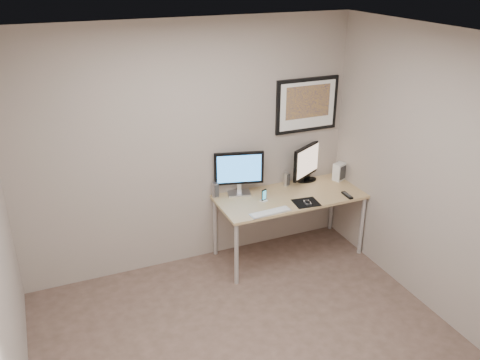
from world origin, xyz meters
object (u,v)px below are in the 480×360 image
(fan_unit, at_px, (339,172))
(framed_art, at_px, (307,105))
(monitor_tv, at_px, (308,162))
(speaker_left, at_px, (215,190))
(speaker_right, at_px, (286,179))
(phone_dock, at_px, (264,195))
(monitor_large, at_px, (239,171))
(keyboard, at_px, (270,212))
(desk, at_px, (290,201))

(fan_unit, bearing_deg, framed_art, 132.49)
(monitor_tv, height_order, speaker_left, monitor_tv)
(speaker_right, height_order, phone_dock, speaker_right)
(monitor_large, height_order, keyboard, monitor_large)
(framed_art, xyz_separation_m, monitor_tv, (0.02, -0.06, -0.65))
(monitor_tv, bearing_deg, framed_art, 78.14)
(speaker_left, height_order, fan_unit, fan_unit)
(phone_dock, xyz_separation_m, fan_unit, (1.04, 0.17, 0.03))
(framed_art, height_order, monitor_tv, framed_art)
(desk, bearing_deg, framed_art, 43.46)
(monitor_large, distance_m, phone_dock, 0.38)
(speaker_left, bearing_deg, speaker_right, -8.93)
(monitor_large, bearing_deg, framed_art, 19.55)
(framed_art, bearing_deg, speaker_left, -177.64)
(fan_unit, bearing_deg, monitor_tv, 139.44)
(keyboard, bearing_deg, speaker_right, 46.17)
(phone_dock, bearing_deg, keyboard, -122.35)
(speaker_left, height_order, phone_dock, speaker_left)
(speaker_left, bearing_deg, monitor_tv, -7.60)
(fan_unit, bearing_deg, speaker_right, 148.64)
(framed_art, distance_m, fan_unit, 0.89)
(monitor_large, xyz_separation_m, speaker_right, (0.58, 0.00, -0.19))
(speaker_left, xyz_separation_m, fan_unit, (1.48, -0.13, 0.02))
(framed_art, distance_m, keyboard, 1.30)
(monitor_tv, height_order, phone_dock, monitor_tv)
(monitor_large, height_order, monitor_tv, monitor_large)
(keyboard, xyz_separation_m, fan_unit, (1.10, 0.44, 0.09))
(monitor_large, height_order, speaker_right, monitor_large)
(speaker_right, distance_m, fan_unit, 0.65)
(speaker_right, xyz_separation_m, keyboard, (-0.46, -0.54, -0.07))
(speaker_left, bearing_deg, phone_dock, -41.79)
(framed_art, bearing_deg, phone_dock, -152.53)
(keyboard, bearing_deg, framed_art, 36.96)
(speaker_left, distance_m, keyboard, 0.69)
(phone_dock, bearing_deg, speaker_left, 124.08)
(speaker_right, height_order, fan_unit, fan_unit)
(desk, distance_m, monitor_large, 0.65)
(monitor_large, xyz_separation_m, speaker_left, (-0.26, 0.03, -0.19))
(desk, xyz_separation_m, framed_art, (0.35, 0.33, 0.96))
(desk, bearing_deg, monitor_tv, 36.55)
(framed_art, bearing_deg, monitor_large, -174.66)
(monitor_tv, bearing_deg, speaker_right, 153.85)
(speaker_right, distance_m, phone_dock, 0.49)
(speaker_right, bearing_deg, monitor_large, 159.87)
(desk, relative_size, phone_dock, 11.60)
(desk, xyz_separation_m, keyboard, (-0.37, -0.28, 0.07))
(keyboard, height_order, fan_unit, fan_unit)
(monitor_tv, height_order, keyboard, monitor_tv)
(speaker_right, xyz_separation_m, fan_unit, (0.64, -0.10, 0.02))
(desk, bearing_deg, phone_dock, -176.92)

